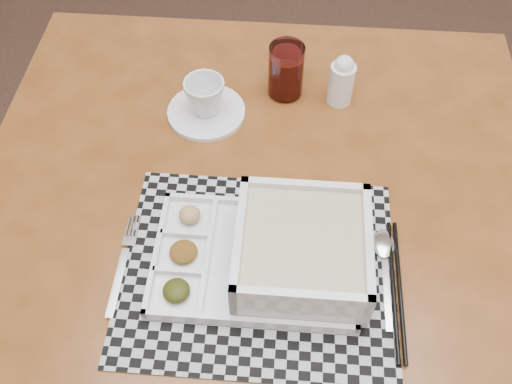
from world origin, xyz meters
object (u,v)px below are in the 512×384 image
juice_glass (286,72)px  creamer_bottle (342,80)px  serving_tray (290,253)px  dining_table (258,232)px  cup (205,97)px

juice_glass → creamer_bottle: 0.11m
serving_tray → juice_glass: juice_glass is taller
serving_tray → dining_table: bearing=121.7°
cup → juice_glass: (0.14, 0.08, 0.01)m
cup → juice_glass: bearing=43.4°
juice_glass → creamer_bottle: size_ratio=1.03×
cup → creamer_bottle: bearing=30.3°
dining_table → creamer_bottle: creamer_bottle is taller
serving_tray → cup: (-0.20, 0.31, 0.01)m
dining_table → serving_tray: bearing=-58.3°
cup → juice_glass: 0.16m
dining_table → creamer_bottle: size_ratio=9.97×
cup → creamer_bottle: creamer_bottle is taller
serving_tray → juice_glass: bearing=98.0°
dining_table → cup: 0.27m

